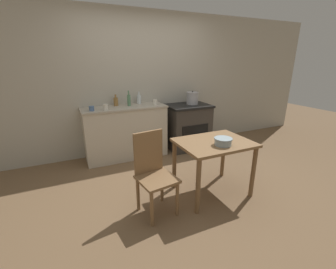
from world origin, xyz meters
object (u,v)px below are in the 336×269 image
Objects in this scene: stock_pot at (192,98)px; bottle_far_left at (129,100)px; bottle_left at (139,99)px; cup_center at (106,107)px; chair at (153,171)px; flour_sack at (207,144)px; cup_center_left at (92,109)px; cup_center_right at (155,102)px; work_table at (214,150)px; mixing_bowl_large at (223,141)px; bottle_mid_left at (116,101)px; stove at (187,126)px.

stock_pot is 1.25m from bottle_far_left.
cup_center is (-0.66, -0.30, -0.04)m from bottle_left.
chair reaches higher than flour_sack.
cup_center_left is 0.83× the size of cup_center.
cup_center_left is at bearing -177.15° from cup_center_right.
stock_pot reaches higher than cup_center_right.
bottle_far_left is (-0.63, 1.67, 0.43)m from work_table.
bottle_mid_left is (-0.86, 1.92, 0.24)m from mixing_bowl_large.
chair is 1.87m from bottle_mid_left.
work_table is 11.69× the size of cup_center_left.
stove is 1.29m from bottle_far_left.
bottle_far_left reaches higher than mixing_bowl_large.
cup_center_left is at bearing -177.69° from stove.
flour_sack is 2.16m from cup_center_left.
chair is 4.31× the size of mixing_bowl_large.
bottle_left is (-0.41, 1.79, 0.41)m from work_table.
bottle_mid_left is (-0.84, 1.77, 0.40)m from work_table.
bottle_far_left reaches higher than cup_center_right.
bottle_far_left is (-1.32, 0.53, 0.86)m from flour_sack.
flour_sack is at bearing 28.94° from chair.
cup_center_left is at bearing -149.47° from bottle_mid_left.
flour_sack is 0.94m from stock_pot.
mixing_bowl_large is (-0.49, -1.73, 0.33)m from stove.
work_table is (-0.51, -1.58, 0.17)m from stove.
stock_pot is 1.69m from cup_center.
cup_center reaches higher than cup_center_left.
bottle_mid_left is (-0.43, -0.02, -0.01)m from bottle_left.
cup_center is (-0.23, -0.28, -0.03)m from bottle_mid_left.
bottle_mid_left is (-0.00, 1.80, 0.51)m from chair.
bottle_far_left is 0.46m from cup_center_right.
bottle_far_left reaches higher than flour_sack.
stove is at bearing 1.45° from cup_center_right.
flour_sack is 1.66m from bottle_far_left.
work_table is 3.46× the size of bottle_far_left.
chair is 1.61m from cup_center.
bottle_left is (0.43, 1.82, 0.52)m from chair.
bottle_mid_left is at bearing 50.98° from cup_center.
stock_pot is at bearing 2.61° from cup_center_right.
flour_sack is at bearing -25.63° from cup_center_right.
work_table is 0.96× the size of chair.
bottle_mid_left is 2.15× the size of cup_center_right.
stock_pot is at bearing 3.82° from cup_center.
cup_center_left is 0.22m from cup_center.
mixing_bowl_large is 1.98m from cup_center.
stove is 3.95× the size of bottle_left.
bottle_left reaches higher than mixing_bowl_large.
mixing_bowl_large is (-0.59, -1.75, -0.22)m from stock_pot.
cup_center reaches higher than chair.
bottle_left is (-0.43, 1.94, 0.25)m from mixing_bowl_large.
stock_pot is 0.98× the size of bottle_far_left.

